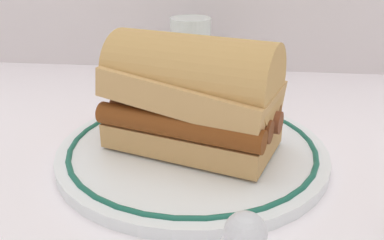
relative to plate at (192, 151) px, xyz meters
The scene contains 4 objects.
ground_plane 0.01m from the plate, 28.87° to the left, with size 1.50×1.50×0.00m, color white.
plate is the anchor object (origin of this frame).
sausage_sandwich 0.07m from the plate, 129.99° to the right, with size 0.20×0.15×0.12m.
drinking_glass 0.28m from the plate, 96.92° to the left, with size 0.07×0.07×0.10m.
Camera 1 is at (0.04, -0.42, 0.22)m, focal length 39.87 mm.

